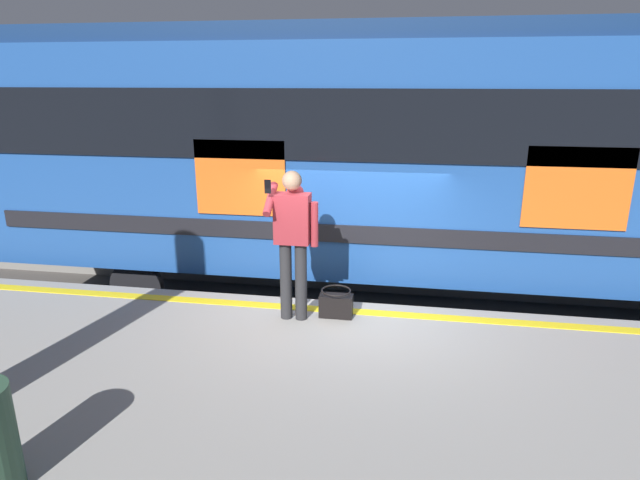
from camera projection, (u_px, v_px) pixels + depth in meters
name	position (u px, v px, depth m)	size (l,w,h in m)	color
ground_plane	(343.00, 363.00, 7.16)	(23.58, 23.58, 0.00)	#4C4742
platform	(310.00, 454.00, 4.76)	(15.56, 4.80, 0.90)	gray
safety_line	(341.00, 311.00, 6.61)	(15.25, 0.16, 0.01)	yellow
track_rail_near	(353.00, 321.00, 8.21)	(20.23, 0.08, 0.16)	slate
track_rail_far	(361.00, 286.00, 9.57)	(20.23, 0.08, 0.16)	slate
train_carriage	(403.00, 149.00, 8.04)	(12.12, 2.76, 4.18)	#1E478C
passenger	(293.00, 233.00, 6.12)	(0.57, 0.55, 1.77)	#262628
handbag	(336.00, 304.00, 6.41)	(0.40, 0.36, 0.34)	black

